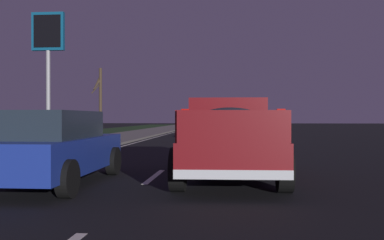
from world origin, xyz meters
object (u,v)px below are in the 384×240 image
(sedan_silver, at_px, (227,128))
(sedan_blue, at_px, (51,147))
(pickup_truck, at_px, (228,136))
(gas_price_sign, at_px, (48,44))
(bare_tree_far, at_px, (100,99))

(sedan_silver, bearing_deg, sedan_blue, 168.13)
(pickup_truck, relative_size, sedan_silver, 1.24)
(sedan_blue, xyz_separation_m, sedan_silver, (17.00, -3.57, 0.00))
(sedan_silver, distance_m, gas_price_sign, 11.54)
(sedan_silver, bearing_deg, bare_tree_far, 42.91)
(pickup_truck, bearing_deg, sedan_silver, 0.41)
(sedan_silver, xyz_separation_m, bare_tree_far, (12.63, 11.74, 2.33))
(pickup_truck, height_order, sedan_blue, pickup_truck)
(pickup_truck, distance_m, bare_tree_far, 30.80)
(gas_price_sign, relative_size, bare_tree_far, 1.26)
(sedan_blue, bearing_deg, gas_price_sign, 24.01)
(sedan_blue, xyz_separation_m, gas_price_sign, (15.09, 6.72, 4.85))
(sedan_blue, height_order, gas_price_sign, gas_price_sign)
(pickup_truck, bearing_deg, sedan_blue, 109.20)
(gas_price_sign, height_order, bare_tree_far, gas_price_sign)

